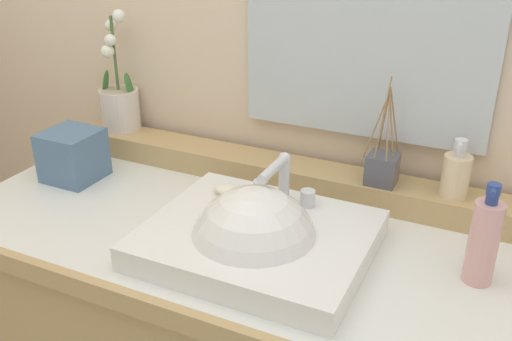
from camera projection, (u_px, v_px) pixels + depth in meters
name	position (u px, v px, depth m)	size (l,w,h in m)	color
wall_back	(324.00, 30.00, 1.41)	(3.09, 0.20, 2.45)	beige
back_ledge	(293.00, 175.00, 1.40)	(1.27, 0.11, 0.06)	tan
sink_basin	(256.00, 246.00, 1.13)	(0.44, 0.37, 0.28)	white
soap_bar	(228.00, 190.00, 1.25)	(0.07, 0.04, 0.02)	silver
potted_plant	(119.00, 101.00, 1.58)	(0.11, 0.11, 0.33)	silver
soap_dispenser	(456.00, 174.00, 1.21)	(0.06, 0.06, 0.13)	beige
reed_diffuser	(382.00, 168.00, 1.28)	(0.08, 0.09, 0.25)	#4C4C55
lotion_bottle	(484.00, 241.00, 1.02)	(0.05, 0.06, 0.20)	#D69E99
tissue_box	(73.00, 155.00, 1.43)	(0.13, 0.13, 0.13)	slate
mirror	(369.00, 1.00, 1.22)	(0.57, 0.02, 0.61)	silver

